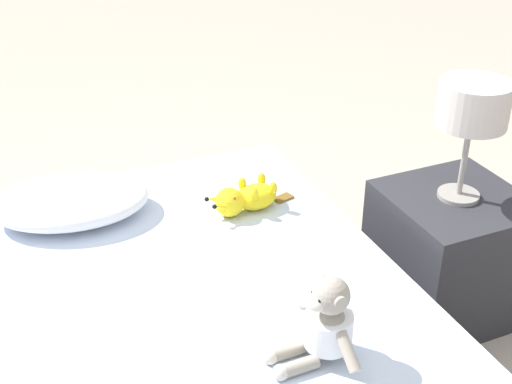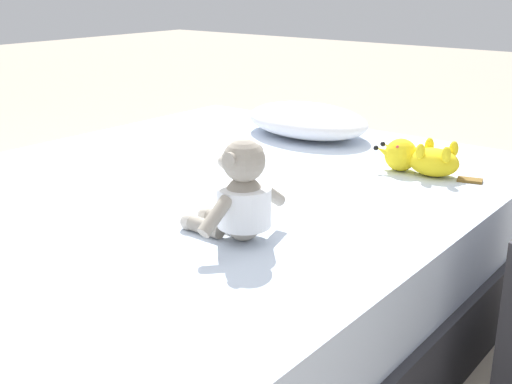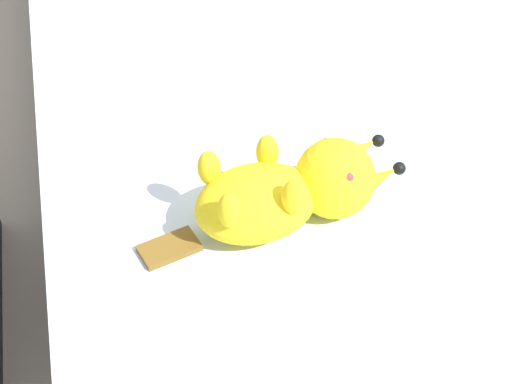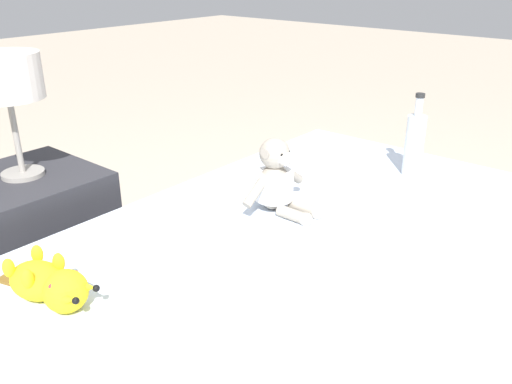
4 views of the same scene
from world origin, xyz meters
The scene contains 3 objects.
ground_plane centered at (0.00, 0.00, 0.00)m, with size 16.00×16.00×0.00m, color #B7A893.
bed centered at (0.00, 0.00, 0.20)m, with size 1.56×2.04×0.41m.
plush_yellow_creature centered at (0.46, 0.55, 0.46)m, with size 0.33×0.13×0.10m.
Camera 3 is at (0.66, 1.22, 1.10)m, focal length 55.43 mm.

